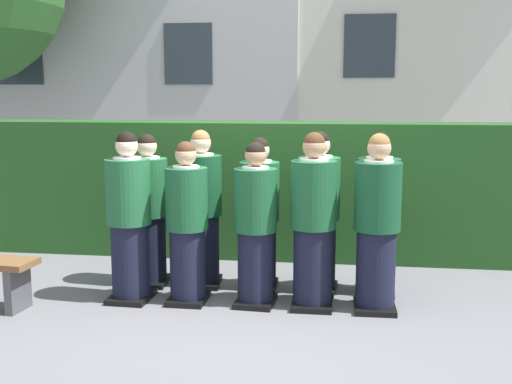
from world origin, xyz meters
TOP-DOWN VIEW (x-y plane):
  - ground_plane at (0.00, 0.00)m, footprint 60.00×60.00m
  - student_front_row_0 at (-1.20, -0.02)m, footprint 0.43×0.49m
  - student_front_row_1 at (-0.63, -0.00)m, footprint 0.41×0.49m
  - student_front_row_2 at (0.03, 0.02)m, footprint 0.41×0.47m
  - student_front_row_3 at (0.57, 0.02)m, footprint 0.43×0.52m
  - student_front_row_4 at (1.16, 0.02)m, footprint 0.43×0.48m
  - student_rear_row_0 at (-1.17, 0.51)m, footprint 0.41×0.47m
  - student_rear_row_1 at (-0.61, 0.56)m, footprint 0.43×0.50m
  - student_rear_row_2 at (0.00, 0.53)m, footprint 0.41×0.45m
  - student_rear_row_3 at (0.60, 0.52)m, footprint 0.43×0.53m
  - student_rear_row_4 at (1.19, 0.54)m, footprint 0.42×0.49m
  - hedge at (0.00, 1.89)m, footprint 8.97×0.70m
  - school_building_main at (-3.65, 7.66)m, footprint 7.73×3.93m
  - school_building_annex at (2.90, 7.97)m, footprint 7.71×4.50m

SIDE VIEW (x-z plane):
  - ground_plane at x=0.00m, z-range 0.00..0.00m
  - student_front_row_2 at x=0.03m, z-range -0.04..1.52m
  - student_front_row_1 at x=-0.63m, z-range -0.04..1.52m
  - student_rear_row_2 at x=0.00m, z-range -0.04..1.53m
  - student_rear_row_0 at x=-1.17m, z-range -0.04..1.55m
  - student_rear_row_4 at x=1.19m, z-range -0.04..1.59m
  - student_rear_row_3 at x=0.60m, z-range -0.04..1.60m
  - student_rear_row_1 at x=-0.61m, z-range -0.04..1.60m
  - student_front_row_0 at x=-1.20m, z-range -0.04..1.61m
  - student_front_row_4 at x=1.16m, z-range -0.04..1.61m
  - student_front_row_3 at x=0.57m, z-range -0.04..1.62m
  - hedge at x=0.00m, z-range 0.00..1.65m
  - school_building_main at x=-3.65m, z-range 0.09..6.64m
  - school_building_annex at x=2.90m, z-range 0.09..6.81m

